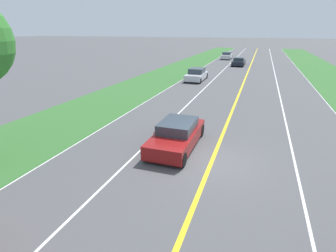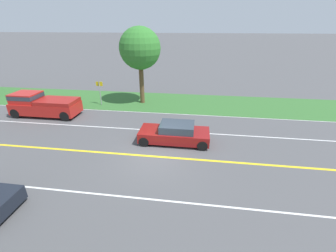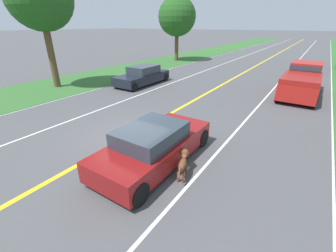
% 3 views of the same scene
% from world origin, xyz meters
% --- Properties ---
extents(ground_plane, '(400.00, 400.00, 0.00)m').
position_xyz_m(ground_plane, '(0.00, 0.00, 0.00)').
color(ground_plane, '#4C4C4F').
extents(centre_divider_line, '(0.18, 160.00, 0.01)m').
position_xyz_m(centre_divider_line, '(0.00, 0.00, 0.00)').
color(centre_divider_line, yellow).
rests_on(centre_divider_line, ground).
extents(lane_edge_line_right, '(0.14, 160.00, 0.01)m').
position_xyz_m(lane_edge_line_right, '(7.00, 0.00, 0.00)').
color(lane_edge_line_right, white).
rests_on(lane_edge_line_right, ground).
extents(lane_dash_same_dir, '(0.10, 160.00, 0.01)m').
position_xyz_m(lane_dash_same_dir, '(3.50, 0.00, 0.00)').
color(lane_dash_same_dir, white).
rests_on(lane_dash_same_dir, ground).
extents(lane_dash_oncoming, '(0.10, 160.00, 0.01)m').
position_xyz_m(lane_dash_oncoming, '(-3.50, 0.00, 0.00)').
color(lane_dash_oncoming, white).
rests_on(lane_dash_oncoming, ground).
extents(grass_verge_right, '(6.00, 160.00, 0.03)m').
position_xyz_m(grass_verge_right, '(10.00, 0.00, 0.01)').
color(grass_verge_right, '#33662D').
rests_on(grass_verge_right, ground).
extents(ego_car, '(1.90, 4.49, 1.32)m').
position_xyz_m(ego_car, '(1.96, -0.93, 0.62)').
color(ego_car, maroon).
rests_on(ego_car, ground).
extents(dog, '(0.49, 1.14, 0.75)m').
position_xyz_m(dog, '(3.13, -1.05, 0.46)').
color(dog, brown).
rests_on(dog, ground).
extents(car_trailing_near, '(1.89, 4.36, 1.38)m').
position_xyz_m(car_trailing_near, '(5.33, -19.28, 0.64)').
color(car_trailing_near, silver).
rests_on(car_trailing_near, ground).
extents(car_trailing_mid, '(1.93, 4.63, 1.28)m').
position_xyz_m(car_trailing_mid, '(1.90, -34.85, 0.60)').
color(car_trailing_mid, black).
rests_on(car_trailing_mid, ground).
extents(car_trailing_far, '(1.88, 4.24, 1.37)m').
position_xyz_m(car_trailing_far, '(5.08, -44.28, 0.64)').
color(car_trailing_far, silver).
rests_on(car_trailing_far, ground).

